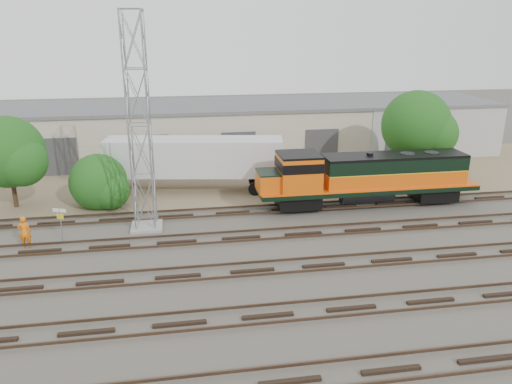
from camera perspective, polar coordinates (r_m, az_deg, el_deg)
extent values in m
plane|color=#47423A|center=(30.07, -1.30, -6.50)|extent=(140.00, 140.00, 0.00)
cube|color=#726047|center=(44.04, -4.06, 1.68)|extent=(80.00, 16.00, 0.02)
cube|color=black|center=(19.96, 3.91, -20.80)|extent=(80.00, 2.40, 0.14)
cube|color=#4C3828|center=(20.44, 3.42, -19.19)|extent=(80.00, 0.08, 0.14)
cube|color=black|center=(23.53, 1.36, -13.97)|extent=(80.00, 2.40, 0.14)
cube|color=#4C3828|center=(22.84, 1.72, -14.67)|extent=(80.00, 0.08, 0.14)
cube|color=#4C3828|center=(24.08, 1.02, -12.75)|extent=(80.00, 0.08, 0.14)
cube|color=black|center=(27.38, -0.40, -8.99)|extent=(80.00, 2.40, 0.14)
cube|color=#4C3828|center=(26.66, -0.15, -9.45)|extent=(80.00, 0.08, 0.14)
cube|color=#4C3828|center=(27.97, -0.65, -8.03)|extent=(80.00, 0.08, 0.14)
cube|color=black|center=(31.40, -1.69, -5.25)|extent=(80.00, 2.40, 0.14)
cube|color=#4C3828|center=(30.66, -1.50, -5.56)|extent=(80.00, 0.08, 0.14)
cube|color=#4C3828|center=(32.02, -1.87, -4.48)|extent=(80.00, 0.08, 0.14)
cube|color=black|center=(35.53, -2.67, -2.36)|extent=(80.00, 2.40, 0.14)
cube|color=#4C3828|center=(34.79, -2.52, -2.58)|extent=(80.00, 0.08, 0.14)
cube|color=#4C3828|center=(36.18, -2.81, -1.74)|extent=(80.00, 0.08, 0.14)
cube|color=beige|center=(51.17, -4.98, 6.90)|extent=(58.00, 10.00, 5.00)
cube|color=#59595B|center=(50.71, -5.07, 9.84)|extent=(58.40, 10.40, 0.30)
cube|color=#999993|center=(52.80, 20.19, 6.20)|extent=(14.00, 0.10, 5.00)
cube|color=#333335|center=(47.39, -21.60, 3.74)|extent=(3.20, 0.12, 3.40)
cube|color=#333335|center=(46.32, -11.88, 4.34)|extent=(3.20, 0.12, 3.40)
cube|color=#333335|center=(46.62, -2.00, 4.81)|extent=(3.20, 0.12, 3.40)
cube|color=#333335|center=(48.27, 7.50, 5.14)|extent=(3.20, 0.12, 3.40)
cube|color=#333335|center=(51.13, 16.16, 5.31)|extent=(3.20, 0.12, 3.40)
cube|color=black|center=(36.11, 4.79, -0.91)|extent=(3.05, 2.29, 0.95)
cube|color=black|center=(39.90, 19.57, -0.04)|extent=(3.05, 2.29, 0.95)
cube|color=black|center=(37.49, 12.62, 0.47)|extent=(16.21, 2.86, 0.33)
cylinder|color=black|center=(37.67, 12.55, -0.39)|extent=(4.00, 1.05, 1.05)
cube|color=#D7520A|center=(38.01, 15.37, 1.67)|extent=(10.49, 2.48, 1.14)
cube|color=black|center=(37.74, 15.50, 3.19)|extent=(10.49, 2.48, 0.95)
cube|color=black|center=(37.60, 15.57, 4.03)|extent=(10.49, 2.48, 0.19)
cube|color=#D7520A|center=(35.48, 4.88, 2.22)|extent=(2.86, 2.86, 2.48)
cube|color=black|center=(35.14, 4.94, 4.28)|extent=(2.86, 2.86, 0.15)
cube|color=#D7520A|center=(35.19, 1.39, 1.17)|extent=(1.53, 2.29, 1.33)
cube|color=gray|center=(33.80, -12.36, -3.86)|extent=(2.01, 2.01, 0.20)
cylinder|color=gray|center=(32.55, -14.22, 7.68)|extent=(0.10, 0.10, 13.43)
cylinder|color=gray|center=(32.46, -12.04, 7.81)|extent=(0.10, 0.10, 13.43)
cylinder|color=gray|center=(31.34, -14.39, 7.27)|extent=(0.10, 0.10, 13.43)
cylinder|color=gray|center=(31.25, -12.13, 7.41)|extent=(0.10, 0.10, 13.43)
cylinder|color=gray|center=(32.98, -21.37, -3.49)|extent=(0.07, 0.07, 2.16)
cube|color=white|center=(32.66, -21.56, -1.97)|extent=(0.84, 0.36, 0.22)
cube|color=yellow|center=(32.79, -21.48, -2.61)|extent=(0.43, 0.20, 0.34)
imported|color=orange|center=(32.90, -24.92, -4.17)|extent=(0.76, 0.53, 1.99)
cube|color=silver|center=(39.91, -7.06, 4.02)|extent=(14.17, 4.93, 2.89)
cube|color=black|center=(40.28, 0.80, 0.90)|extent=(2.96, 3.04, 1.07)
cube|color=black|center=(40.47, -14.65, 0.60)|extent=(0.16, 0.16, 1.39)
cube|color=black|center=(42.45, -13.97, 1.49)|extent=(0.16, 0.16, 1.39)
cube|color=#16269B|center=(49.26, 16.54, 3.66)|extent=(1.65, 1.55, 1.50)
cube|color=maroon|center=(51.30, 18.13, 4.02)|extent=(1.77, 1.70, 1.40)
cylinder|color=#382619|center=(40.46, -25.89, 0.02)|extent=(0.32, 0.32, 2.36)
sphere|color=#184C15|center=(39.72, -26.49, 4.11)|extent=(5.15, 5.15, 5.15)
sphere|color=#184C15|center=(38.81, -25.24, 3.20)|extent=(3.60, 3.60, 3.60)
cylinder|color=#382619|center=(38.70, -17.33, -1.26)|extent=(0.28, 0.28, 0.38)
sphere|color=#184C15|center=(38.20, -17.56, 1.07)|extent=(4.17, 4.17, 4.17)
sphere|color=#184C15|center=(37.61, -16.37, 0.26)|extent=(2.92, 2.92, 2.92)
cylinder|color=#382619|center=(44.63, 17.39, 2.99)|extent=(0.33, 0.33, 2.86)
sphere|color=#184C15|center=(43.89, 17.82, 7.31)|extent=(5.72, 5.72, 5.72)
sphere|color=#184C15|center=(43.79, 19.59, 6.34)|extent=(4.00, 4.00, 4.00)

